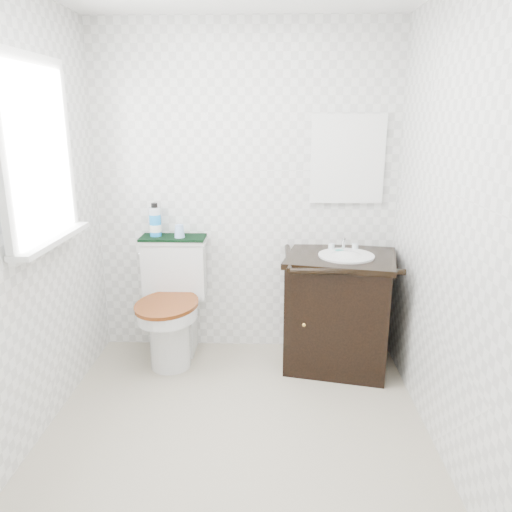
# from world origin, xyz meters

# --- Properties ---
(floor) EXTENTS (2.40, 2.40, 0.00)m
(floor) POSITION_xyz_m (0.00, 0.00, 0.00)
(floor) COLOR #A7A186
(floor) RESTS_ON ground
(wall_back) EXTENTS (2.40, 0.00, 2.40)m
(wall_back) POSITION_xyz_m (0.00, 1.20, 1.20)
(wall_back) COLOR white
(wall_back) RESTS_ON ground
(wall_front) EXTENTS (2.40, 0.00, 2.40)m
(wall_front) POSITION_xyz_m (0.00, -1.20, 1.20)
(wall_front) COLOR white
(wall_front) RESTS_ON ground
(wall_left) EXTENTS (0.00, 2.40, 2.40)m
(wall_left) POSITION_xyz_m (-1.10, 0.00, 1.20)
(wall_left) COLOR white
(wall_left) RESTS_ON ground
(wall_right) EXTENTS (0.00, 2.40, 2.40)m
(wall_right) POSITION_xyz_m (1.10, 0.00, 1.20)
(wall_right) COLOR white
(wall_right) RESTS_ON ground
(window) EXTENTS (0.02, 0.70, 0.90)m
(window) POSITION_xyz_m (-1.07, 0.25, 1.55)
(window) COLOR white
(window) RESTS_ON wall_left
(mirror) EXTENTS (0.50, 0.02, 0.60)m
(mirror) POSITION_xyz_m (0.72, 1.18, 1.45)
(mirror) COLOR silver
(mirror) RESTS_ON wall_back
(toilet) EXTENTS (0.49, 0.67, 0.88)m
(toilet) POSITION_xyz_m (-0.53, 0.96, 0.38)
(toilet) COLOR silver
(toilet) RESTS_ON floor
(vanity) EXTENTS (0.84, 0.76, 0.92)m
(vanity) POSITION_xyz_m (0.68, 0.90, 0.43)
(vanity) COLOR black
(vanity) RESTS_ON floor
(trash_bin) EXTENTS (0.20, 0.17, 0.26)m
(trash_bin) POSITION_xyz_m (0.39, 1.10, 0.13)
(trash_bin) COLOR silver
(trash_bin) RESTS_ON floor
(towel) EXTENTS (0.47, 0.22, 0.02)m
(towel) POSITION_xyz_m (-0.53, 1.09, 0.89)
(towel) COLOR black
(towel) RESTS_ON toilet
(mouthwash_bottle) EXTENTS (0.08, 0.08, 0.24)m
(mouthwash_bottle) POSITION_xyz_m (-0.65, 1.10, 1.01)
(mouthwash_bottle) COLOR #1A8BE4
(mouthwash_bottle) RESTS_ON towel
(cup) EXTENTS (0.07, 0.07, 0.09)m
(cup) POSITION_xyz_m (-0.47, 1.06, 0.95)
(cup) COLOR #8CB1E6
(cup) RESTS_ON towel
(soap_bar) EXTENTS (0.08, 0.05, 0.02)m
(soap_bar) POSITION_xyz_m (0.67, 0.99, 0.83)
(soap_bar) COLOR #1A7F73
(soap_bar) RESTS_ON vanity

